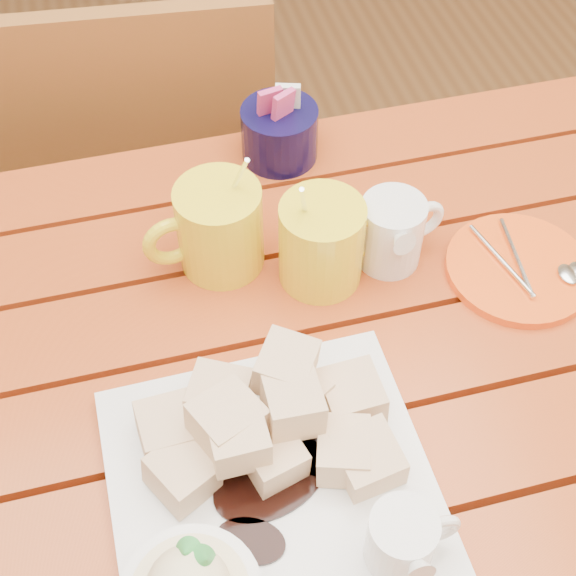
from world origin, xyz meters
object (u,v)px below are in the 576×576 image
object	(u,v)px
coffee_mug_left	(217,227)
dessert_plate	(260,500)
chair_far	(149,178)
coffee_mug_right	(324,241)
orange_saucer	(520,268)
table	(269,438)

from	to	relation	value
coffee_mug_left	dessert_plate	bearing A→B (deg)	-102.19
coffee_mug_left	chair_far	world-z (taller)	coffee_mug_left
dessert_plate	coffee_mug_right	world-z (taller)	coffee_mug_right
coffee_mug_right	chair_far	distance (m)	0.61
chair_far	coffee_mug_right	bearing A→B (deg)	114.10
orange_saucer	chair_far	distance (m)	0.72
table	coffee_mug_left	xyz separation A→B (m)	(-0.01, 0.18, 0.16)
table	orange_saucer	size ratio (longest dim) A/B	7.27
dessert_plate	orange_saucer	size ratio (longest dim) A/B	1.79
coffee_mug_right	orange_saucer	world-z (taller)	coffee_mug_right
table	orange_saucer	distance (m)	0.34
coffee_mug_left	orange_saucer	world-z (taller)	coffee_mug_left
orange_saucer	chair_far	size ratio (longest dim) A/B	0.19
coffee_mug_left	chair_far	distance (m)	0.55
table	coffee_mug_left	size ratio (longest dim) A/B	7.49
table	coffee_mug_right	xyz separation A→B (m)	(0.10, 0.13, 0.16)
table	coffee_mug_left	bearing A→B (deg)	93.86
coffee_mug_right	orange_saucer	bearing A→B (deg)	-12.47
dessert_plate	coffee_mug_left	xyz separation A→B (m)	(0.03, 0.31, 0.02)
coffee_mug_left	chair_far	size ratio (longest dim) A/B	0.18
dessert_plate	chair_far	bearing A→B (deg)	92.16
coffee_mug_right	chair_far	bearing A→B (deg)	109.77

